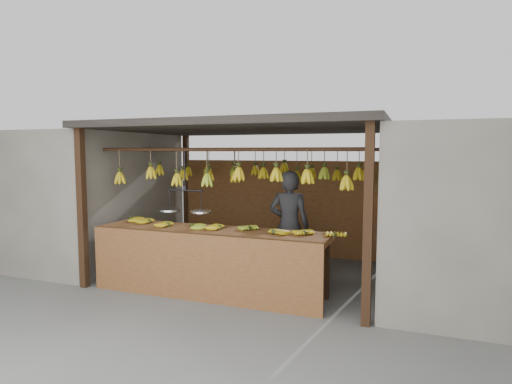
% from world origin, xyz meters
% --- Properties ---
extents(ground, '(80.00, 80.00, 0.00)m').
position_xyz_m(ground, '(0.00, 0.00, 0.00)').
color(ground, '#5B5B57').
extents(stall, '(4.30, 3.30, 2.40)m').
position_xyz_m(stall, '(0.00, 0.33, 1.97)').
color(stall, black).
rests_on(stall, ground).
extents(neighbor_left, '(3.00, 3.00, 2.30)m').
position_xyz_m(neighbor_left, '(-3.60, 0.00, 1.15)').
color(neighbor_left, slate).
rests_on(neighbor_left, ground).
extents(neighbor_right, '(3.00, 3.00, 2.30)m').
position_xyz_m(neighbor_right, '(3.60, 0.00, 1.15)').
color(neighbor_right, slate).
rests_on(neighbor_right, ground).
extents(counter, '(3.48, 0.75, 0.96)m').
position_xyz_m(counter, '(-0.14, -1.22, 0.71)').
color(counter, brown).
rests_on(counter, ground).
extents(hanging_bananas, '(3.57, 2.23, 0.39)m').
position_xyz_m(hanging_bananas, '(0.01, -0.00, 1.61)').
color(hanging_bananas, gold).
rests_on(hanging_bananas, ground).
extents(balance_scale, '(0.80, 0.31, 0.89)m').
position_xyz_m(balance_scale, '(-0.60, -1.00, 1.17)').
color(balance_scale, black).
rests_on(balance_scale, ground).
extents(vendor, '(0.65, 0.46, 1.69)m').
position_xyz_m(vendor, '(0.70, -0.14, 0.84)').
color(vendor, '#262628').
rests_on(vendor, ground).
extents(bag_bundles, '(0.08, 0.26, 1.21)m').
position_xyz_m(bag_bundles, '(1.94, 1.35, 1.02)').
color(bag_bundles, '#199926').
rests_on(bag_bundles, ground).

